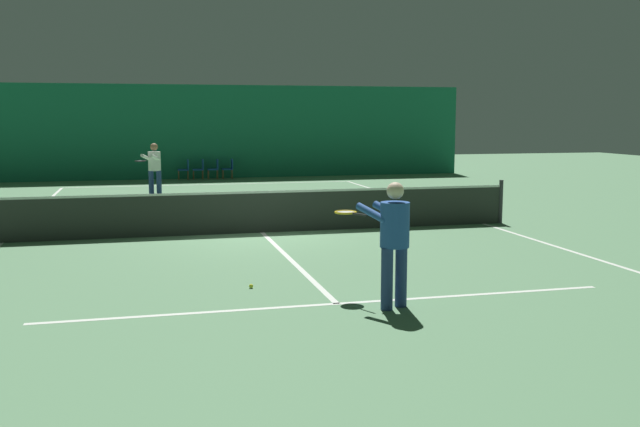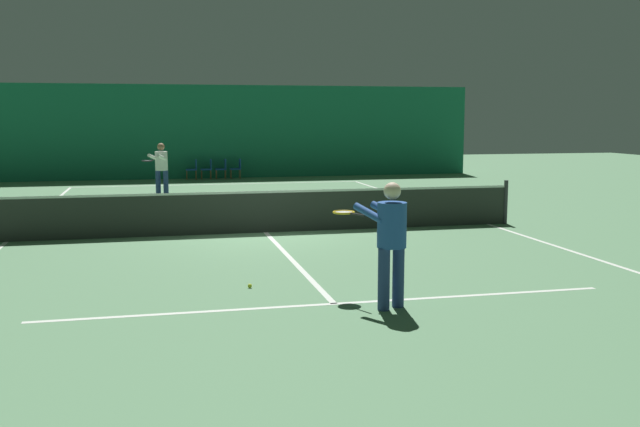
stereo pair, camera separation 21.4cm
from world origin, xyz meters
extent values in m
plane|color=#56845B|center=(0.00, 0.00, 0.00)|extent=(60.00, 60.00, 0.00)
cube|color=#196B4C|center=(0.00, 14.83, 1.97)|extent=(23.00, 0.12, 3.94)
cube|color=silver|center=(0.00, 11.90, 0.00)|extent=(11.00, 0.10, 0.00)
cube|color=silver|center=(0.00, 6.40, 0.00)|extent=(8.25, 0.10, 0.00)
cube|color=silver|center=(0.00, -6.40, 0.00)|extent=(8.25, 0.10, 0.00)
cube|color=silver|center=(-5.50, 0.00, 0.00)|extent=(0.10, 23.80, 0.00)
cube|color=silver|center=(5.50, 0.00, 0.00)|extent=(0.10, 23.80, 0.00)
cube|color=silver|center=(0.00, 0.00, 0.00)|extent=(0.10, 12.80, 0.00)
cube|color=#2D332D|center=(0.00, 0.00, 0.47)|extent=(11.90, 0.02, 0.95)
cube|color=white|center=(0.00, 0.00, 0.92)|extent=(11.90, 0.02, 0.05)
cylinder|color=#333338|center=(5.95, 0.00, 0.53)|extent=(0.10, 0.10, 1.07)
cylinder|color=navy|center=(0.58, -6.86, 0.43)|extent=(0.22, 0.22, 0.85)
cylinder|color=navy|center=(0.82, -6.74, 0.43)|extent=(0.22, 0.22, 0.85)
cylinder|color=#234C99|center=(0.70, -6.80, 1.16)|extent=(0.53, 0.53, 0.62)
sphere|color=beige|center=(0.70, -6.80, 1.62)|extent=(0.24, 0.24, 0.24)
cylinder|color=#234C99|center=(0.44, -6.61, 1.30)|extent=(0.34, 0.57, 0.25)
cylinder|color=#234C99|center=(0.73, -6.48, 1.30)|extent=(0.34, 0.57, 0.25)
cylinder|color=black|center=(0.40, -6.15, 1.23)|extent=(0.15, 0.29, 0.03)
torus|color=gold|center=(0.27, -5.88, 1.23)|extent=(0.44, 0.44, 0.03)
cylinder|color=silver|center=(0.27, -5.88, 1.23)|extent=(0.37, 0.37, 0.00)
cylinder|color=navy|center=(-2.08, 7.97, 0.43)|extent=(0.22, 0.22, 0.86)
cylinder|color=navy|center=(-2.33, 8.09, 0.43)|extent=(0.22, 0.22, 0.86)
cylinder|color=white|center=(-2.20, 8.03, 1.17)|extent=(0.54, 0.54, 0.62)
sphere|color=#936B4C|center=(-2.20, 8.03, 1.64)|extent=(0.24, 0.24, 0.24)
cylinder|color=white|center=(-2.18, 7.71, 1.31)|extent=(0.35, 0.58, 0.25)
cylinder|color=white|center=(-2.47, 7.85, 1.31)|extent=(0.35, 0.58, 0.25)
cylinder|color=black|center=(-2.52, 7.39, 1.24)|extent=(0.16, 0.29, 0.03)
torus|color=black|center=(-2.65, 7.12, 1.24)|extent=(0.44, 0.44, 0.03)
cylinder|color=silver|center=(-2.65, 7.12, 1.24)|extent=(0.37, 0.37, 0.00)
cylinder|color=brown|center=(-1.14, 14.47, 0.20)|extent=(0.03, 0.03, 0.39)
cylinder|color=brown|center=(-1.14, 14.09, 0.20)|extent=(0.03, 0.03, 0.39)
cylinder|color=brown|center=(-0.76, 14.47, 0.20)|extent=(0.03, 0.03, 0.39)
cylinder|color=brown|center=(-0.76, 14.09, 0.20)|extent=(0.03, 0.03, 0.39)
cube|color=#19479E|center=(-0.95, 14.28, 0.41)|extent=(0.44, 0.44, 0.05)
cube|color=#19479E|center=(-0.75, 14.28, 0.64)|extent=(0.04, 0.44, 0.40)
cylinder|color=brown|center=(-0.52, 14.47, 0.20)|extent=(0.03, 0.03, 0.39)
cylinder|color=brown|center=(-0.52, 14.09, 0.20)|extent=(0.03, 0.03, 0.39)
cylinder|color=brown|center=(-0.14, 14.47, 0.20)|extent=(0.03, 0.03, 0.39)
cylinder|color=brown|center=(-0.14, 14.09, 0.20)|extent=(0.03, 0.03, 0.39)
cube|color=#19479E|center=(-0.33, 14.28, 0.41)|extent=(0.44, 0.44, 0.05)
cube|color=#19479E|center=(-0.13, 14.28, 0.64)|extent=(0.04, 0.44, 0.40)
cylinder|color=brown|center=(0.09, 14.47, 0.20)|extent=(0.03, 0.03, 0.39)
cylinder|color=brown|center=(0.09, 14.09, 0.20)|extent=(0.03, 0.03, 0.39)
cylinder|color=brown|center=(0.47, 14.47, 0.20)|extent=(0.03, 0.03, 0.39)
cylinder|color=brown|center=(0.47, 14.09, 0.20)|extent=(0.03, 0.03, 0.39)
cube|color=#19479E|center=(0.28, 14.28, 0.41)|extent=(0.44, 0.44, 0.05)
cube|color=#19479E|center=(0.48, 14.28, 0.64)|extent=(0.04, 0.44, 0.40)
cylinder|color=brown|center=(0.70, 14.47, 0.20)|extent=(0.03, 0.03, 0.39)
cylinder|color=brown|center=(0.70, 14.09, 0.20)|extent=(0.03, 0.03, 0.39)
cylinder|color=brown|center=(1.08, 14.47, 0.20)|extent=(0.03, 0.03, 0.39)
cylinder|color=brown|center=(1.08, 14.09, 0.20)|extent=(0.03, 0.03, 0.39)
cube|color=#19479E|center=(0.89, 14.28, 0.41)|extent=(0.44, 0.44, 0.05)
cube|color=#19479E|center=(1.09, 14.28, 0.64)|extent=(0.04, 0.44, 0.40)
sphere|color=#D1DB33|center=(-1.03, -5.19, 0.03)|extent=(0.07, 0.07, 0.07)
camera|label=1|loc=(-2.60, -15.81, 2.62)|focal=40.00mm
camera|label=2|loc=(-2.39, -15.86, 2.62)|focal=40.00mm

